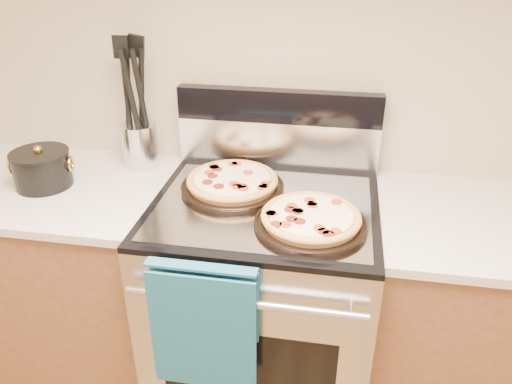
% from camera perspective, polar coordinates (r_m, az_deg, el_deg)
% --- Properties ---
extents(wall_back, '(4.00, 0.00, 4.00)m').
position_cam_1_polar(wall_back, '(1.86, 2.90, 15.75)').
color(wall_back, '#C8B290').
rests_on(wall_back, ground).
extents(range_body, '(0.76, 0.68, 0.90)m').
position_cam_1_polar(range_body, '(1.95, 0.90, -13.40)').
color(range_body, '#B7B7BC').
rests_on(range_body, ground).
extents(oven_window, '(0.56, 0.01, 0.40)m').
position_cam_1_polar(oven_window, '(1.72, -1.00, -20.65)').
color(oven_window, black).
rests_on(oven_window, range_body).
extents(cooktop, '(0.76, 0.68, 0.02)m').
position_cam_1_polar(cooktop, '(1.69, 1.01, -1.55)').
color(cooktop, black).
rests_on(cooktop, range_body).
extents(backsplash_lower, '(0.76, 0.06, 0.18)m').
position_cam_1_polar(backsplash_lower, '(1.92, 2.50, 5.53)').
color(backsplash_lower, silver).
rests_on(backsplash_lower, cooktop).
extents(backsplash_upper, '(0.76, 0.06, 0.12)m').
position_cam_1_polar(backsplash_upper, '(1.87, 2.60, 9.79)').
color(backsplash_upper, black).
rests_on(backsplash_upper, backsplash_lower).
extents(oven_handle, '(0.70, 0.03, 0.03)m').
position_cam_1_polar(oven_handle, '(1.45, -1.43, -12.59)').
color(oven_handle, silver).
rests_on(oven_handle, range_body).
extents(dish_towel, '(0.32, 0.05, 0.42)m').
position_cam_1_polar(dish_towel, '(1.53, -5.93, -14.87)').
color(dish_towel, '#175675').
rests_on(dish_towel, oven_handle).
extents(foil_sheet, '(0.70, 0.55, 0.01)m').
position_cam_1_polar(foil_sheet, '(1.65, 0.85, -1.66)').
color(foil_sheet, gray).
rests_on(foil_sheet, cooktop).
extents(cabinet_left, '(1.00, 0.62, 0.88)m').
position_cam_1_polar(cabinet_left, '(2.26, -21.93, -9.60)').
color(cabinet_left, brown).
rests_on(cabinet_left, ground).
extents(countertop_left, '(1.02, 0.64, 0.03)m').
position_cam_1_polar(countertop_left, '(2.03, -24.16, 0.73)').
color(countertop_left, beige).
rests_on(countertop_left, cabinet_left).
extents(cabinet_right, '(1.00, 0.62, 0.88)m').
position_cam_1_polar(cabinet_right, '(2.08, 26.65, -14.47)').
color(cabinet_right, brown).
rests_on(cabinet_right, ground).
extents(pepperoni_pizza_back, '(0.42, 0.42, 0.05)m').
position_cam_1_polar(pepperoni_pizza_back, '(1.75, -2.71, 1.05)').
color(pepperoni_pizza_back, '#B57F37').
rests_on(pepperoni_pizza_back, foil_sheet).
extents(pepperoni_pizza_front, '(0.35, 0.35, 0.05)m').
position_cam_1_polar(pepperoni_pizza_front, '(1.54, 6.29, -3.12)').
color(pepperoni_pizza_front, '#B57F37').
rests_on(pepperoni_pizza_front, foil_sheet).
extents(utensil_crock, '(0.14, 0.14, 0.17)m').
position_cam_1_polar(utensil_crock, '(2.00, -13.08, 5.27)').
color(utensil_crock, silver).
rests_on(utensil_crock, countertop_left).
extents(saucepan, '(0.24, 0.24, 0.12)m').
position_cam_1_polar(saucepan, '(1.95, -23.23, 2.30)').
color(saucepan, black).
rests_on(saucepan, countertop_left).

